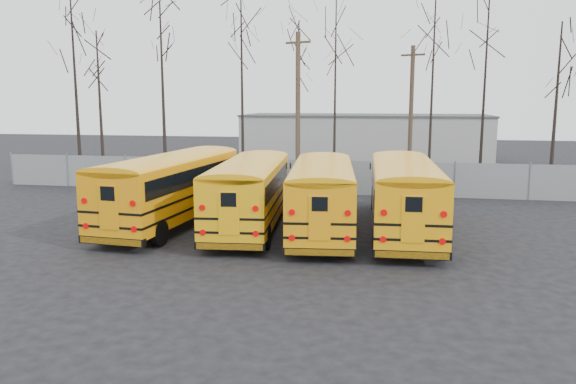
% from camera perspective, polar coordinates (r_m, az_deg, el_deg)
% --- Properties ---
extents(ground, '(120.00, 120.00, 0.00)m').
position_cam_1_polar(ground, '(21.79, -1.53, -5.34)').
color(ground, black).
rests_on(ground, ground).
extents(fence, '(40.00, 0.04, 2.00)m').
position_cam_1_polar(fence, '(33.22, 2.72, 1.55)').
color(fence, gray).
rests_on(fence, ground).
extents(distant_building, '(22.00, 8.00, 4.00)m').
position_cam_1_polar(distant_building, '(52.79, 7.81, 5.50)').
color(distant_building, '#9E9E9A').
rests_on(distant_building, ground).
extents(bus_a, '(3.62, 11.65, 3.21)m').
position_cam_1_polar(bus_a, '(25.41, -11.55, 0.93)').
color(bus_a, black).
rests_on(bus_a, ground).
extents(bus_b, '(3.48, 11.10, 3.06)m').
position_cam_1_polar(bus_b, '(24.25, -3.83, 0.48)').
color(bus_b, black).
rests_on(bus_b, ground).
extents(bus_c, '(3.58, 11.04, 3.04)m').
position_cam_1_polar(bus_c, '(23.49, 3.51, 0.17)').
color(bus_c, black).
rests_on(bus_c, ground).
extents(bus_d, '(3.01, 11.27, 3.13)m').
position_cam_1_polar(bus_d, '(23.66, 11.71, 0.18)').
color(bus_d, black).
rests_on(bus_d, ground).
extents(utility_pole_left, '(1.65, 0.71, 9.64)m').
position_cam_1_polar(utility_pole_left, '(35.71, 1.01, 8.48)').
color(utility_pole_left, '#4D3B2B').
rests_on(utility_pole_left, ground).
extents(utility_pole_right, '(1.51, 0.72, 8.93)m').
position_cam_1_polar(utility_pole_right, '(37.78, 12.37, 7.76)').
color(utility_pole_right, '#453527').
rests_on(utility_pole_right, ground).
extents(tree_0, '(0.26, 0.26, 12.94)m').
position_cam_1_polar(tree_0, '(41.91, -20.78, 10.09)').
color(tree_0, black).
rests_on(tree_0, ground).
extents(tree_1, '(0.26, 0.26, 9.88)m').
position_cam_1_polar(tree_1, '(39.05, -18.53, 8.06)').
color(tree_1, black).
rests_on(tree_1, ground).
extents(tree_2, '(0.26, 0.26, 11.73)m').
position_cam_1_polar(tree_2, '(38.13, -12.59, 9.69)').
color(tree_2, black).
rests_on(tree_2, ground).
extents(tree_3, '(0.26, 0.26, 12.79)m').
position_cam_1_polar(tree_3, '(38.77, -4.69, 10.66)').
color(tree_3, black).
rests_on(tree_3, ground).
extents(tree_4, '(0.26, 0.26, 10.71)m').
position_cam_1_polar(tree_4, '(38.74, 1.10, 9.15)').
color(tree_4, black).
rests_on(tree_4, ground).
extents(tree_5, '(0.26, 0.26, 11.34)m').
position_cam_1_polar(tree_5, '(34.38, 4.80, 9.60)').
color(tree_5, black).
rests_on(tree_5, ground).
extents(tree_6, '(0.26, 0.26, 12.68)m').
position_cam_1_polar(tree_6, '(34.56, 14.44, 10.45)').
color(tree_6, black).
rests_on(tree_6, ground).
extents(tree_7, '(0.26, 0.26, 12.48)m').
position_cam_1_polar(tree_7, '(38.02, 19.33, 9.96)').
color(tree_7, black).
rests_on(tree_7, ground).
extents(tree_8, '(0.26, 0.26, 9.98)m').
position_cam_1_polar(tree_8, '(37.09, 25.54, 7.66)').
color(tree_8, black).
rests_on(tree_8, ground).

